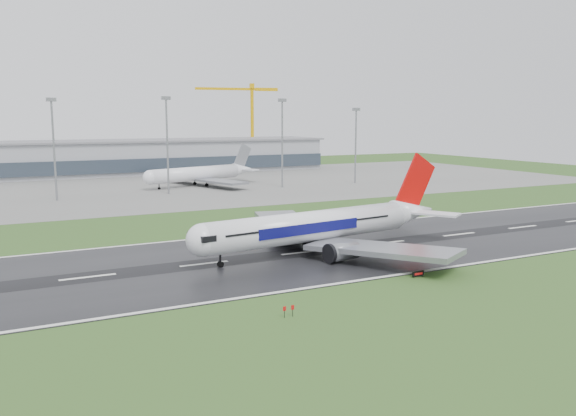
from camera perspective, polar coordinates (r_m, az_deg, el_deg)
ground at (r=107.34m, az=-8.10°, el=-5.39°), size 520.00×520.00×0.00m
runway at (r=107.33m, az=-8.10°, el=-5.37°), size 400.00×45.00×0.10m
apron at (r=227.67m, az=-18.33°, el=1.69°), size 400.00×130.00×0.08m
terminal at (r=286.27m, az=-20.23°, el=4.43°), size 240.00×36.00×15.00m
main_airliner at (r=115.59m, az=3.76°, el=0.17°), size 66.64×64.21×17.58m
parked_airliner at (r=230.96m, az=-8.55°, el=4.03°), size 64.31×62.02×15.20m
tower_crane at (r=325.64m, az=-3.47°, el=7.99°), size 44.79×10.45×44.47m
runway_sign at (r=100.03m, az=12.45°, el=-6.25°), size 2.31×0.46×1.04m
floodmast_2 at (r=199.87m, az=-21.64°, el=5.07°), size 0.64×0.64×31.05m
floodmast_3 at (r=206.35m, az=-11.56°, el=5.73°), size 0.64×0.64×32.05m
floodmast_4 at (r=221.95m, az=-0.56°, el=6.09°), size 0.64×0.64×31.95m
floodmast_5 at (r=238.33m, az=6.55°, el=5.83°), size 0.64×0.64×28.84m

